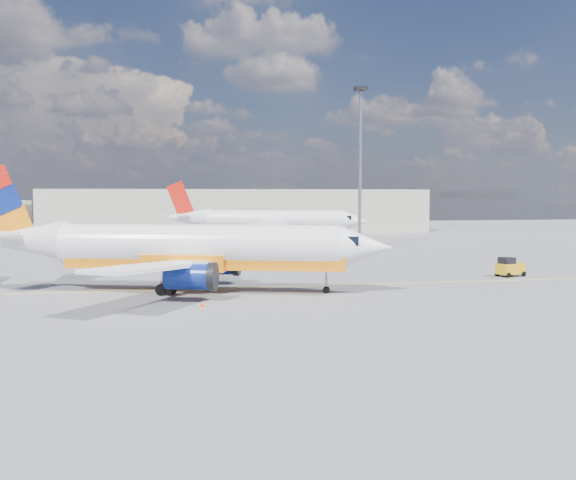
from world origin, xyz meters
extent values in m
plane|color=#5F5E63|center=(0.00, 0.00, 0.00)|extent=(240.00, 240.00, 0.00)
cube|color=yellow|center=(0.00, 3.00, 0.01)|extent=(70.00, 0.15, 0.01)
cube|color=beige|center=(5.00, 75.00, 4.00)|extent=(70.00, 14.00, 8.00)
cylinder|color=white|center=(-6.18, 1.77, 3.30)|extent=(20.17, 8.99, 3.12)
cone|color=white|center=(5.19, -1.78, 3.30)|extent=(4.43, 4.07, 3.12)
cone|color=white|center=(-18.86, 5.74, 3.62)|extent=(7.00, 4.74, 2.96)
cube|color=black|center=(3.97, -1.40, 3.80)|extent=(2.12, 2.48, 0.64)
cube|color=orange|center=(-5.74, 1.64, 2.24)|extent=(20.01, 8.46, 1.10)
cube|color=white|center=(-5.58, 8.31, 2.47)|extent=(3.57, 11.15, 0.74)
cube|color=white|center=(-9.41, -3.94, 2.47)|extent=(8.23, 10.92, 0.74)
cylinder|color=navy|center=(-4.51, 5.57, 1.60)|extent=(3.67, 2.65, 1.74)
cylinder|color=navy|center=(-6.97, -2.30, 1.60)|extent=(3.67, 2.65, 1.74)
cylinder|color=black|center=(-3.11, 5.14, 1.60)|extent=(1.01, 1.97, 1.92)
cylinder|color=black|center=(-5.57, -2.73, 1.60)|extent=(1.01, 1.97, 1.92)
cube|color=orange|center=(-20.17, 6.15, 6.41)|extent=(4.19, 1.55, 5.72)
cube|color=white|center=(-19.30, 8.95, 4.21)|extent=(2.07, 4.60, 0.16)
cylinder|color=gray|center=(2.57, -0.96, 1.15)|extent=(0.21, 0.21, 1.92)
cylinder|color=black|center=(2.57, -0.96, 0.26)|extent=(0.56, 0.36, 0.51)
cylinder|color=black|center=(-7.27, 4.42, 0.41)|extent=(0.89, 0.58, 0.82)
cylinder|color=black|center=(-8.58, 0.22, 0.41)|extent=(0.89, 0.58, 0.82)
cylinder|color=white|center=(7.22, 47.62, 3.24)|extent=(19.60, 9.79, 3.06)
cone|color=white|center=(18.17, 43.52, 3.24)|extent=(4.44, 4.12, 3.06)
cone|color=white|center=(-5.00, 52.18, 3.55)|extent=(6.91, 4.93, 2.90)
cube|color=black|center=(16.99, 43.96, 3.73)|extent=(2.16, 2.47, 0.63)
cube|color=white|center=(7.64, 47.46, 2.20)|extent=(19.41, 9.29, 1.08)
cube|color=white|center=(8.16, 53.98, 2.43)|extent=(4.08, 11.05, 0.72)
cube|color=white|center=(3.75, 42.19, 2.43)|extent=(8.49, 10.52, 0.72)
cylinder|color=white|center=(9.05, 51.25, 1.57)|extent=(3.63, 2.73, 1.71)
cylinder|color=white|center=(6.22, 43.67, 1.57)|extent=(3.63, 2.73, 1.71)
cylinder|color=black|center=(10.40, 50.74, 1.57)|extent=(1.08, 1.93, 1.89)
cylinder|color=black|center=(7.57, 43.16, 1.57)|extent=(1.08, 1.93, 1.89)
cube|color=red|center=(-6.26, 52.65, 6.30)|extent=(4.05, 1.73, 5.61)
cube|color=white|center=(-5.25, 55.35, 4.14)|extent=(2.17, 4.58, 0.16)
cube|color=white|center=(-7.27, 49.96, 4.14)|extent=(4.35, 4.75, 0.16)
cylinder|color=gray|center=(15.64, 44.47, 1.12)|extent=(0.21, 0.21, 1.89)
cylinder|color=black|center=(15.64, 44.47, 0.25)|extent=(0.55, 0.38, 0.50)
cylinder|color=black|center=(6.29, 50.27, 0.40)|extent=(0.88, 0.60, 0.81)
cylinder|color=black|center=(4.78, 46.22, 0.40)|extent=(0.88, 0.60, 0.81)
cylinder|color=black|center=(19.35, 5.64, 0.22)|extent=(0.48, 0.30, 0.45)
cylinder|color=black|center=(19.72, 4.44, 0.22)|extent=(0.48, 0.30, 0.45)
cylinder|color=black|center=(21.07, 6.16, 0.22)|extent=(0.48, 0.30, 0.45)
cylinder|color=black|center=(21.43, 4.96, 0.22)|extent=(0.48, 0.30, 0.45)
cube|color=gold|center=(20.39, 5.30, 0.67)|extent=(2.60, 1.88, 0.90)
cube|color=black|center=(19.96, 5.17, 1.39)|extent=(1.35, 1.35, 0.54)
cube|color=white|center=(-6.38, -5.27, 0.02)|extent=(0.35, 0.35, 0.04)
cone|color=#FA390A|center=(-6.38, -5.27, 0.27)|extent=(0.30, 0.30, 0.46)
cylinder|color=gray|center=(16.54, 36.19, 10.21)|extent=(0.45, 0.45, 20.42)
cube|color=black|center=(16.54, 36.19, 20.72)|extent=(1.53, 1.53, 0.51)
camera|label=1|loc=(-8.61, -44.58, 6.94)|focal=40.00mm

